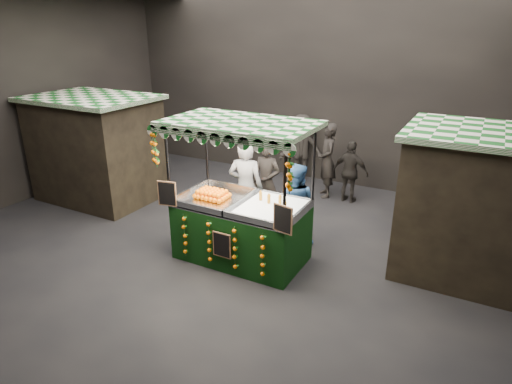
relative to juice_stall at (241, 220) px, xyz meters
The scene contains 14 objects.
ground 0.92m from the juice_stall, 169.76° to the left, with size 12.00×12.00×0.00m, color black.
market_hall 2.59m from the juice_stall, 169.76° to the left, with size 12.10×10.10×5.05m.
neighbour_stall_left 4.93m from the juice_stall, 167.40° to the left, with size 3.00×2.20×2.60m.
neighbour_stall_right 4.33m from the juice_stall, 21.40° to the left, with size 3.00×2.20×2.60m.
juice_stall is the anchor object (origin of this frame).
vendor_grey 1.22m from the juice_stall, 115.27° to the left, with size 0.84×0.66×2.02m.
vendor_blue 1.27m from the juice_stall, 61.05° to the left, with size 0.87×0.71×1.69m.
shopper_0 1.92m from the juice_stall, 102.84° to the left, with size 0.67×0.45×1.82m.
shopper_1 4.25m from the juice_stall, 36.93° to the left, with size 1.10×1.05×1.80m.
shopper_2 3.92m from the juice_stall, 76.19° to the left, with size 0.95×0.48×1.57m.
shopper_3 4.73m from the juice_stall, 99.24° to the left, with size 1.41×1.13×1.90m.
shopper_4 5.52m from the juice_stall, 152.36° to the left, with size 0.98×0.89×1.68m.
shopper_5 4.06m from the juice_stall, 51.92° to the left, with size 1.31×1.47×1.62m.
shopper_6 3.91m from the juice_stall, 85.89° to the left, with size 0.75×0.84×1.92m.
Camera 1 is at (4.15, -6.42, 4.23)m, focal length 30.64 mm.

